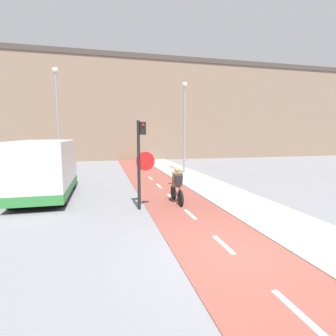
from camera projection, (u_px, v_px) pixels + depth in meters
The scene contains 9 objects.
ground_plane at pixel (233, 254), 5.87m from camera, with size 120.00×120.00×0.00m, color gray.
bike_lane at pixel (233, 254), 5.88m from camera, with size 2.60×60.00×0.02m.
sidewalk_strip at pixel (325, 242), 6.47m from camera, with size 2.40×60.00×0.05m.
building_row_background at pixel (127, 110), 29.13m from camera, with size 60.00×5.20×10.81m.
traffic_light_pole at pixel (141, 155), 9.18m from camera, with size 0.67×0.25×3.15m.
street_lamp_far at pixel (57, 111), 16.41m from camera, with size 0.36×0.36×6.79m.
street_lamp_sidewalk at pixel (184, 118), 17.89m from camera, with size 0.36×0.36×6.18m.
cyclist_near at pixel (177, 186), 10.13m from camera, with size 0.46×1.65×1.44m.
van at pixel (45, 170), 11.04m from camera, with size 2.03×4.90×2.41m.
Camera 1 is at (-2.77, -5.06, 2.67)m, focal length 28.00 mm.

